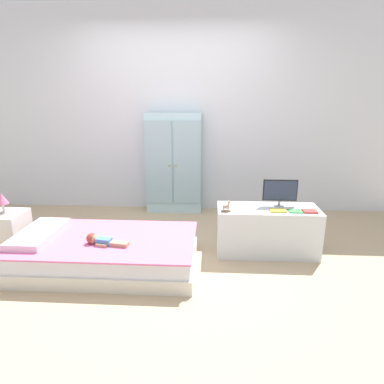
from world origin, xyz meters
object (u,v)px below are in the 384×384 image
at_px(book_yellow, 278,211).
at_px(rocking_horse_toy, 227,207).
at_px(bed, 107,252).
at_px(tv_stand, 267,230).
at_px(book_green, 295,211).
at_px(doll, 100,240).
at_px(tv_monitor, 280,191).
at_px(book_red, 310,211).
at_px(table_lamp, 2,200).
at_px(wardrobe, 174,164).
at_px(nightstand, 8,232).

bearing_deg(book_yellow, rocking_horse_toy, -175.58).
xyz_separation_m(bed, tv_stand, (1.54, 0.37, 0.10)).
height_order(tv_stand, rocking_horse_toy, rocking_horse_toy).
bearing_deg(book_green, doll, -167.22).
height_order(tv_monitor, book_red, tv_monitor).
distance_m(bed, book_green, 1.84).
distance_m(tv_stand, rocking_horse_toy, 0.53).
distance_m(doll, book_red, 1.98).
relative_size(tv_stand, book_red, 7.55).
bearing_deg(bed, book_red, 8.32).
height_order(table_lamp, wardrobe, wardrobe).
relative_size(doll, wardrobe, 0.29).
bearing_deg(doll, tv_stand, 17.82).
xyz_separation_m(bed, book_green, (1.78, 0.28, 0.35)).
relative_size(wardrobe, tv_monitor, 3.98).
bearing_deg(bed, rocking_horse_toy, 12.17).
distance_m(bed, table_lamp, 1.21).
relative_size(book_yellow, book_red, 1.15).
height_order(nightstand, book_green, book_green).
bearing_deg(rocking_horse_toy, book_green, 3.32).
height_order(nightstand, rocking_horse_toy, rocking_horse_toy).
bearing_deg(table_lamp, doll, -18.79).
height_order(nightstand, tv_monitor, tv_monitor).
height_order(bed, book_red, book_red).
bearing_deg(tv_stand, doll, -162.18).
relative_size(wardrobe, book_red, 10.13).
xyz_separation_m(doll, tv_stand, (1.56, 0.50, -0.08)).
relative_size(doll, book_green, 3.12).
relative_size(bed, book_green, 13.26).
bearing_deg(wardrobe, doll, -105.38).
relative_size(doll, tv_monitor, 1.16).
height_order(wardrobe, book_red, wardrobe).
bearing_deg(book_green, book_yellow, 180.00).
xyz_separation_m(nightstand, rocking_horse_toy, (2.23, -0.00, 0.32)).
bearing_deg(doll, book_red, 11.90).
xyz_separation_m(wardrobe, tv_monitor, (1.20, -1.15, -0.04)).
height_order(tv_stand, book_yellow, book_yellow).
distance_m(bed, wardrobe, 1.74).
bearing_deg(doll, tv_monitor, 18.81).
height_order(wardrobe, book_green, wardrobe).
xyz_separation_m(tv_monitor, book_yellow, (-0.04, -0.16, -0.15)).
height_order(rocking_horse_toy, book_yellow, rocking_horse_toy).
relative_size(table_lamp, tv_stand, 0.21).
distance_m(nightstand, wardrobe, 2.12).
height_order(table_lamp, tv_monitor, tv_monitor).
distance_m(wardrobe, rocking_horse_toy, 1.51).
bearing_deg(tv_monitor, book_red, -32.00).
xyz_separation_m(doll, nightstand, (-1.10, 0.37, -0.11)).
relative_size(rocking_horse_toy, book_red, 0.84).
height_order(nightstand, tv_stand, tv_stand).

